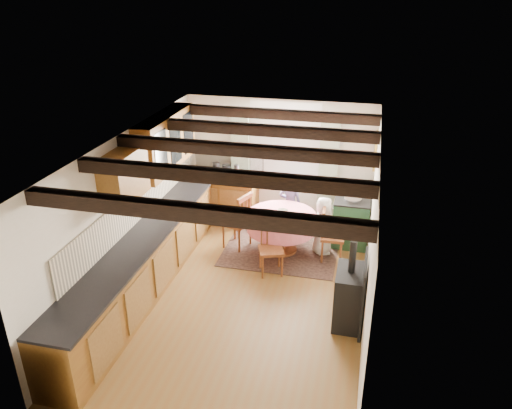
% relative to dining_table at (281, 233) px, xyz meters
% --- Properties ---
extents(floor, '(3.60, 5.50, 0.00)m').
position_rel_dining_table_xyz_m(floor, '(-0.30, -1.42, -0.36)').
color(floor, brown).
rests_on(floor, ground).
extents(ceiling, '(3.60, 5.50, 0.00)m').
position_rel_dining_table_xyz_m(ceiling, '(-0.30, -1.42, 2.04)').
color(ceiling, white).
rests_on(ceiling, ground).
extents(wall_back, '(3.60, 0.00, 2.40)m').
position_rel_dining_table_xyz_m(wall_back, '(-0.30, 1.33, 0.84)').
color(wall_back, silver).
rests_on(wall_back, ground).
extents(wall_front, '(3.60, 0.00, 2.40)m').
position_rel_dining_table_xyz_m(wall_front, '(-0.30, -4.17, 0.84)').
color(wall_front, silver).
rests_on(wall_front, ground).
extents(wall_left, '(0.00, 5.50, 2.40)m').
position_rel_dining_table_xyz_m(wall_left, '(-2.10, -1.42, 0.84)').
color(wall_left, silver).
rests_on(wall_left, ground).
extents(wall_right, '(0.00, 5.50, 2.40)m').
position_rel_dining_table_xyz_m(wall_right, '(1.50, -1.42, 0.84)').
color(wall_right, silver).
rests_on(wall_right, ground).
extents(beam_a, '(3.60, 0.16, 0.16)m').
position_rel_dining_table_xyz_m(beam_a, '(-0.30, -3.42, 1.95)').
color(beam_a, black).
rests_on(beam_a, ceiling).
extents(beam_b, '(3.60, 0.16, 0.16)m').
position_rel_dining_table_xyz_m(beam_b, '(-0.30, -2.42, 1.95)').
color(beam_b, black).
rests_on(beam_b, ceiling).
extents(beam_c, '(3.60, 0.16, 0.16)m').
position_rel_dining_table_xyz_m(beam_c, '(-0.30, -1.42, 1.95)').
color(beam_c, black).
rests_on(beam_c, ceiling).
extents(beam_d, '(3.60, 0.16, 0.16)m').
position_rel_dining_table_xyz_m(beam_d, '(-0.30, -0.42, 1.95)').
color(beam_d, black).
rests_on(beam_d, ceiling).
extents(beam_e, '(3.60, 0.16, 0.16)m').
position_rel_dining_table_xyz_m(beam_e, '(-0.30, 0.58, 1.95)').
color(beam_e, black).
rests_on(beam_e, ceiling).
extents(splash_left, '(0.02, 4.50, 0.55)m').
position_rel_dining_table_xyz_m(splash_left, '(-2.08, -1.12, 0.84)').
color(splash_left, beige).
rests_on(splash_left, wall_left).
extents(splash_back, '(1.40, 0.02, 0.55)m').
position_rel_dining_table_xyz_m(splash_back, '(-1.30, 1.31, 0.84)').
color(splash_back, beige).
rests_on(splash_back, wall_back).
extents(base_cabinet_left, '(0.60, 5.30, 0.88)m').
position_rel_dining_table_xyz_m(base_cabinet_left, '(-1.80, -1.42, 0.08)').
color(base_cabinet_left, brown).
rests_on(base_cabinet_left, floor).
extents(base_cabinet_back, '(1.30, 0.60, 0.88)m').
position_rel_dining_table_xyz_m(base_cabinet_back, '(-1.35, 1.03, 0.08)').
color(base_cabinet_back, brown).
rests_on(base_cabinet_back, floor).
extents(worktop_left, '(0.64, 5.30, 0.04)m').
position_rel_dining_table_xyz_m(worktop_left, '(-1.78, -1.42, 0.54)').
color(worktop_left, black).
rests_on(worktop_left, base_cabinet_left).
extents(worktop_back, '(1.30, 0.64, 0.04)m').
position_rel_dining_table_xyz_m(worktop_back, '(-1.35, 1.01, 0.54)').
color(worktop_back, black).
rests_on(worktop_back, base_cabinet_back).
extents(wall_cabinet_glass, '(0.34, 1.80, 0.90)m').
position_rel_dining_table_xyz_m(wall_cabinet_glass, '(-1.93, -0.22, 1.59)').
color(wall_cabinet_glass, brown).
rests_on(wall_cabinet_glass, wall_left).
extents(wall_cabinet_solid, '(0.34, 0.90, 0.70)m').
position_rel_dining_table_xyz_m(wall_cabinet_solid, '(-1.93, -1.72, 1.54)').
color(wall_cabinet_solid, brown).
rests_on(wall_cabinet_solid, wall_left).
extents(window_frame, '(1.34, 0.03, 1.54)m').
position_rel_dining_table_xyz_m(window_frame, '(-0.20, 1.31, 1.24)').
color(window_frame, white).
rests_on(window_frame, wall_back).
extents(window_pane, '(1.20, 0.01, 1.40)m').
position_rel_dining_table_xyz_m(window_pane, '(-0.20, 1.32, 1.24)').
color(window_pane, white).
rests_on(window_pane, wall_back).
extents(curtain_left, '(0.35, 0.10, 2.10)m').
position_rel_dining_table_xyz_m(curtain_left, '(-1.05, 1.23, 0.74)').
color(curtain_left, '#A6C89A').
rests_on(curtain_left, wall_back).
extents(curtain_right, '(0.35, 0.10, 2.10)m').
position_rel_dining_table_xyz_m(curtain_right, '(0.65, 1.23, 0.74)').
color(curtain_right, '#A6C89A').
rests_on(curtain_right, wall_back).
extents(curtain_rod, '(2.00, 0.03, 0.03)m').
position_rel_dining_table_xyz_m(curtain_rod, '(-0.20, 1.23, 1.84)').
color(curtain_rod, black).
rests_on(curtain_rod, wall_back).
extents(wall_picture, '(0.04, 0.50, 0.60)m').
position_rel_dining_table_xyz_m(wall_picture, '(1.47, 0.88, 1.34)').
color(wall_picture, gold).
rests_on(wall_picture, wall_right).
extents(wall_plate, '(0.30, 0.02, 0.30)m').
position_rel_dining_table_xyz_m(wall_plate, '(0.75, 1.30, 1.34)').
color(wall_plate, silver).
rests_on(wall_plate, wall_back).
extents(rug, '(1.98, 1.54, 0.01)m').
position_rel_dining_table_xyz_m(rug, '(0.00, 0.00, -0.36)').
color(rug, black).
rests_on(rug, floor).
extents(dining_table, '(1.20, 1.20, 0.72)m').
position_rel_dining_table_xyz_m(dining_table, '(0.00, 0.00, 0.00)').
color(dining_table, pink).
rests_on(dining_table, floor).
extents(chair_near, '(0.50, 0.52, 0.91)m').
position_rel_dining_table_xyz_m(chair_near, '(-0.02, -0.73, 0.09)').
color(chair_near, brown).
rests_on(chair_near, floor).
extents(chair_left, '(0.58, 0.57, 1.03)m').
position_rel_dining_table_xyz_m(chair_left, '(-0.80, 0.00, 0.16)').
color(chair_left, brown).
rests_on(chair_left, floor).
extents(chair_right, '(0.45, 0.43, 0.95)m').
position_rel_dining_table_xyz_m(chair_right, '(0.90, -0.07, 0.11)').
color(chair_right, brown).
rests_on(chair_right, floor).
extents(aga_range, '(0.63, 0.97, 0.90)m').
position_rel_dining_table_xyz_m(aga_range, '(1.17, 0.74, 0.09)').
color(aga_range, '#21472C').
rests_on(aga_range, floor).
extents(cast_iron_stove, '(0.39, 0.64, 1.29)m').
position_rel_dining_table_xyz_m(cast_iron_stove, '(1.28, -1.75, 0.28)').
color(cast_iron_stove, black).
rests_on(cast_iron_stove, floor).
extents(child_far, '(0.42, 0.28, 1.14)m').
position_rel_dining_table_xyz_m(child_far, '(0.02, 0.79, 0.21)').
color(child_far, '#49486B').
rests_on(child_far, floor).
extents(child_right, '(0.47, 0.59, 1.04)m').
position_rel_dining_table_xyz_m(child_right, '(0.71, 0.12, 0.16)').
color(child_right, white).
rests_on(child_right, floor).
extents(bowl_a, '(0.30, 0.30, 0.05)m').
position_rel_dining_table_xyz_m(bowl_a, '(0.34, -0.06, 0.39)').
color(bowl_a, silver).
rests_on(bowl_a, dining_table).
extents(bowl_b, '(0.25, 0.25, 0.06)m').
position_rel_dining_table_xyz_m(bowl_b, '(0.01, 0.03, 0.39)').
color(bowl_b, silver).
rests_on(bowl_b, dining_table).
extents(cup, '(0.11, 0.11, 0.09)m').
position_rel_dining_table_xyz_m(cup, '(-0.26, -0.12, 0.41)').
color(cup, silver).
rests_on(cup, dining_table).
extents(canister_tall, '(0.14, 0.14, 0.24)m').
position_rel_dining_table_xyz_m(canister_tall, '(-1.50, 1.06, 0.68)').
color(canister_tall, '#262628').
rests_on(canister_tall, worktop_back).
extents(canister_wide, '(0.17, 0.17, 0.19)m').
position_rel_dining_table_xyz_m(canister_wide, '(-1.31, 1.14, 0.65)').
color(canister_wide, '#262628').
rests_on(canister_wide, worktop_back).
extents(canister_slim, '(0.09, 0.09, 0.26)m').
position_rel_dining_table_xyz_m(canister_slim, '(-1.07, 1.00, 0.69)').
color(canister_slim, '#262628').
rests_on(canister_slim, worktop_back).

